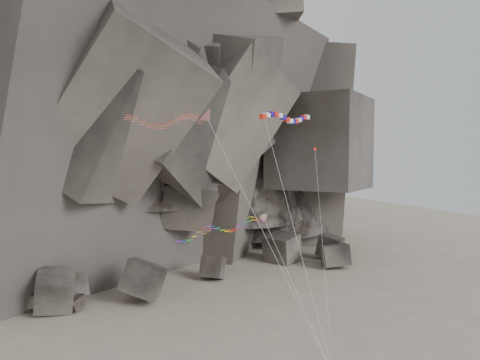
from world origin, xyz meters
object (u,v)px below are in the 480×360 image
banner_kite (287,119)px  parafoil_kite (219,228)px  delta_kite (164,120)px  pennant_kite (319,201)px

banner_kite → parafoil_kite: 17.58m
delta_kite → banner_kite: delta_kite is taller
parafoil_kite → pennant_kite: bearing=-33.1°
parafoil_kite → banner_kite: bearing=-8.0°
delta_kite → banner_kite: 17.17m
delta_kite → banner_kite: (17.14, 0.88, 0.58)m
delta_kite → pennant_kite: 20.88m
banner_kite → parafoil_kite: banner_kite is taller
delta_kite → pennant_kite: (18.02, -4.53, -9.52)m
delta_kite → pennant_kite: delta_kite is taller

